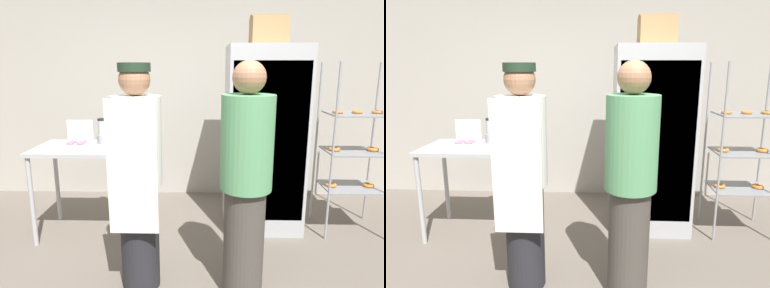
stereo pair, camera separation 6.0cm
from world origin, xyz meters
The scene contains 9 objects.
back_wall centered at (0.00, 2.43, 1.36)m, with size 6.40×0.12×2.72m, color #ADA89E.
refrigerator centered at (0.82, 1.46, 0.93)m, with size 0.76×0.68×1.86m.
baking_rack centered at (1.70, 1.38, 0.84)m, with size 0.61×0.50×1.70m.
prep_counter centered at (-0.91, 1.23, 0.78)m, with size 1.01×0.64×0.90m.
donut_box centered at (-0.98, 1.15, 0.94)m, with size 0.25×0.21×0.26m.
blender_pitcher centered at (-0.80, 1.38, 1.01)m, with size 0.12×0.12×0.25m.
cardboard_storage_box centered at (0.82, 1.48, 1.99)m, with size 0.34×0.28×0.28m.
person_baker centered at (-0.27, 0.37, 0.87)m, with size 0.36×0.37×1.68m.
person_customer centered at (0.50, 0.30, 0.87)m, with size 0.36×0.36×1.70m.
Camera 1 is at (0.19, -1.97, 1.65)m, focal length 32.00 mm.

